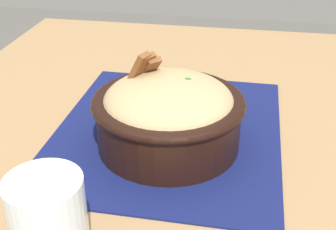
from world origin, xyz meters
The scene contains 5 objects.
table centered at (0.00, 0.00, 0.64)m, with size 1.10×0.87×0.72m.
placemat centered at (0.04, 0.02, 0.72)m, with size 0.39×0.33×0.00m, color #11194C.
bowl centered at (0.00, 0.01, 0.77)m, with size 0.22×0.22×0.13m.
fork centered at (0.10, 0.03, 0.72)m, with size 0.04×0.13×0.00m.
drinking_glass centered at (-0.23, 0.09, 0.76)m, with size 0.08×0.08×0.10m.
Camera 1 is at (-0.54, -0.08, 1.07)m, focal length 48.94 mm.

